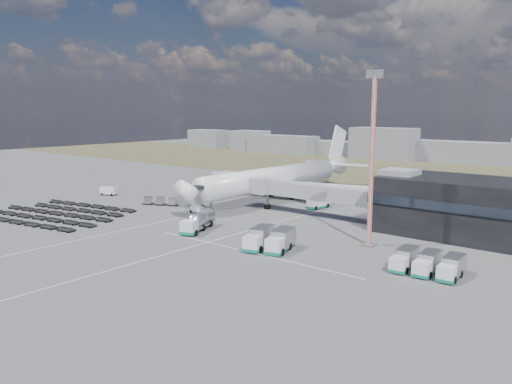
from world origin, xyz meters
The scene contains 16 objects.
ground centered at (0.00, 0.00, 0.00)m, with size 420.00×420.00×0.00m, color #565659.
grass_strip centered at (0.00, 110.00, 0.01)m, with size 420.00×90.00×0.01m, color #4D492E.
lane_markings centered at (9.77, 3.00, 0.01)m, with size 47.12×110.00×0.01m.
terminal centered at (47.77, 23.96, 5.25)m, with size 30.40×16.40×11.00m.
jet_bridge centered at (15.90, 20.42, 5.05)m, with size 30.30×3.80×7.05m.
airliner centered at (0.00, 32.38, 5.29)m, with size 51.59×64.53×17.62m.
skyline centered at (24.42, 148.91, 6.45)m, with size 303.94×23.57×23.15m.
fuel_tanker centered at (8.75, -3.21, 1.65)m, with size 6.23×10.45×3.31m.
pushback_tug centered at (-2.43, 7.36, 0.75)m, with size 3.36×1.89×1.51m, color white.
utility_van centered at (-36.79, 8.69, 1.11)m, with size 4.12×1.86×2.21m, color white.
catering_truck centered at (14.49, 28.52, 1.39)m, with size 2.90×6.11×2.72m.
service_trucks_near centered at (26.65, -4.81, 1.64)m, with size 8.09×8.95×3.03m.
service_trucks_far centered at (50.20, -0.45, 1.41)m, with size 8.85×6.88×2.59m.
uld_row centered at (-12.71, 9.54, 1.00)m, with size 14.49×7.69×1.67m.
baggage_dollies centered at (-24.02, -12.93, 0.40)m, with size 32.73×25.62×0.80m.
floodlight_mast centered at (37.65, 7.28, 13.98)m, with size 2.66×2.15×27.89m.
Camera 1 is at (73.59, -64.97, 21.80)m, focal length 35.00 mm.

